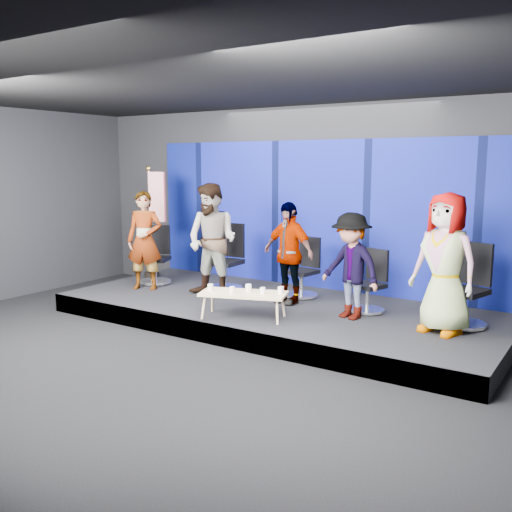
% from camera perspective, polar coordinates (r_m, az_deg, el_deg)
% --- Properties ---
extents(ground, '(10.00, 10.00, 0.00)m').
position_cam_1_polar(ground, '(7.25, -8.44, -11.05)').
color(ground, black).
rests_on(ground, ground).
extents(room_walls, '(10.02, 8.02, 3.51)m').
position_cam_1_polar(room_walls, '(6.80, -8.93, 8.53)').
color(room_walls, black).
rests_on(room_walls, ground).
extents(riser, '(7.00, 3.00, 0.30)m').
position_cam_1_polar(riser, '(9.13, 2.05, -5.67)').
color(riser, black).
rests_on(riser, ground).
extents(backdrop, '(7.00, 0.08, 2.60)m').
position_cam_1_polar(backdrop, '(10.13, 6.36, 4.11)').
color(backdrop, '#060F4F').
rests_on(backdrop, riser).
extents(chair_a, '(0.79, 0.79, 1.07)m').
position_cam_1_polar(chair_a, '(10.70, -9.98, -0.83)').
color(chair_a, silver).
rests_on(chair_a, riser).
extents(panelist_a, '(0.74, 0.63, 1.73)m').
position_cam_1_polar(panelist_a, '(10.16, -11.08, 1.53)').
color(panelist_a, black).
rests_on(panelist_a, riser).
extents(chair_b, '(0.68, 0.68, 1.16)m').
position_cam_1_polar(chair_b, '(9.97, -3.00, -1.25)').
color(chair_b, silver).
rests_on(chair_b, riser).
extents(panelist_b, '(0.94, 0.74, 1.88)m').
position_cam_1_polar(panelist_b, '(9.44, -4.40, 1.56)').
color(panelist_b, black).
rests_on(panelist_b, riser).
extents(chair_c, '(0.64, 0.64, 0.99)m').
position_cam_1_polar(chair_c, '(9.50, 4.76, -2.15)').
color(chair_c, silver).
rests_on(chair_c, riser).
extents(panelist_c, '(0.99, 0.54, 1.61)m').
position_cam_1_polar(panelist_c, '(8.99, 3.23, 0.31)').
color(panelist_c, black).
rests_on(panelist_c, riser).
extents(chair_d, '(0.66, 0.66, 0.94)m').
position_cam_1_polar(chair_d, '(8.69, 11.29, -3.50)').
color(chair_d, silver).
rests_on(chair_d, riser).
extents(panelist_d, '(1.10, 0.83, 1.52)m').
position_cam_1_polar(panelist_d, '(8.20, 9.46, -1.00)').
color(panelist_d, black).
rests_on(panelist_d, riser).
extents(chair_e, '(0.79, 0.79, 1.14)m').
position_cam_1_polar(chair_e, '(8.28, 20.28, -4.08)').
color(chair_e, silver).
rests_on(chair_e, riser).
extents(panelist_e, '(1.03, 0.81, 1.84)m').
position_cam_1_polar(panelist_e, '(7.77, 18.38, -0.71)').
color(panelist_e, black).
rests_on(panelist_e, riser).
extents(coffee_table, '(1.33, 0.89, 0.38)m').
position_cam_1_polar(coffee_table, '(8.17, -1.27, -3.87)').
color(coffee_table, tan).
rests_on(coffee_table, riser).
extents(mug_a, '(0.08, 0.08, 0.09)m').
position_cam_1_polar(mug_a, '(8.31, -4.59, -3.13)').
color(mug_a, silver).
rests_on(mug_a, coffee_table).
extents(mug_b, '(0.08, 0.08, 0.09)m').
position_cam_1_polar(mug_b, '(8.13, -2.40, -3.39)').
color(mug_b, silver).
rests_on(mug_b, coffee_table).
extents(mug_c, '(0.09, 0.09, 0.10)m').
position_cam_1_polar(mug_c, '(8.23, -0.75, -3.19)').
color(mug_c, silver).
rests_on(mug_c, coffee_table).
extents(mug_d, '(0.08, 0.08, 0.09)m').
position_cam_1_polar(mug_d, '(8.07, 0.67, -3.48)').
color(mug_d, silver).
rests_on(mug_d, coffee_table).
extents(mug_e, '(0.09, 0.09, 0.10)m').
position_cam_1_polar(mug_e, '(8.08, 2.50, -3.44)').
color(mug_e, silver).
rests_on(mug_e, coffee_table).
extents(flag_stand, '(0.49, 0.29, 2.15)m').
position_cam_1_polar(flag_stand, '(11.13, -10.11, 3.66)').
color(flag_stand, black).
rests_on(flag_stand, riser).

